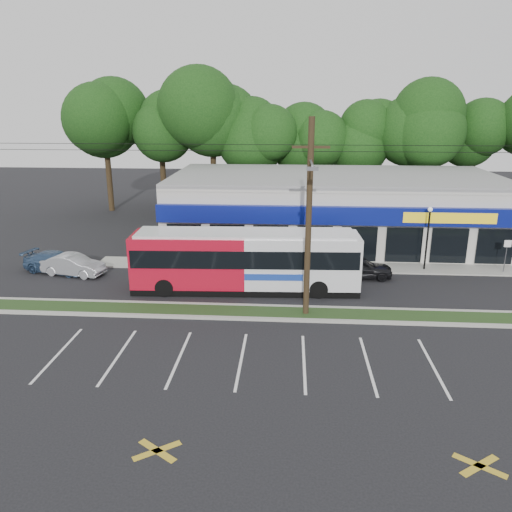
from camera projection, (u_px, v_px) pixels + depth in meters
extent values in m
plane|color=black|center=(247.00, 321.00, 25.27)|extent=(120.00, 120.00, 0.00)
cube|color=#213616|center=(248.00, 312.00, 26.20)|extent=(40.00, 1.60, 0.12)
cube|color=#9E9E93|center=(247.00, 319.00, 25.39)|extent=(40.00, 0.25, 0.14)
cube|color=#9E9E93|center=(250.00, 306.00, 27.01)|extent=(40.00, 0.25, 0.14)
cube|color=#9E9E93|center=(332.00, 267.00, 33.50)|extent=(32.00, 2.20, 0.10)
cube|color=beige|center=(333.00, 210.00, 39.42)|extent=(25.00, 12.00, 5.00)
cube|color=navy|center=(341.00, 216.00, 33.20)|extent=(25.00, 0.50, 1.20)
cube|color=black|center=(340.00, 244.00, 33.97)|extent=(24.00, 0.12, 2.40)
cube|color=yellow|center=(450.00, 218.00, 32.48)|extent=(6.00, 0.06, 0.70)
cube|color=gray|center=(335.00, 176.00, 38.64)|extent=(25.00, 12.00, 0.30)
cylinder|color=black|center=(309.00, 221.00, 24.55)|extent=(0.30, 0.30, 10.00)
cube|color=black|center=(311.00, 147.00, 23.49)|extent=(1.80, 0.12, 0.12)
cylinder|color=#59595E|center=(312.00, 163.00, 22.52)|extent=(0.10, 2.40, 0.10)
cube|color=#59595E|center=(313.00, 169.00, 21.31)|extent=(0.50, 0.25, 0.15)
cylinder|color=black|center=(248.00, 145.00, 23.66)|extent=(50.00, 0.02, 0.02)
cylinder|color=black|center=(248.00, 151.00, 23.74)|extent=(50.00, 0.02, 0.02)
cylinder|color=black|center=(427.00, 241.00, 32.35)|extent=(0.12, 0.12, 4.00)
sphere|color=silver|center=(430.00, 209.00, 31.73)|extent=(0.30, 0.30, 0.30)
cylinder|color=#59595E|center=(505.00, 257.00, 32.09)|extent=(0.06, 0.06, 2.20)
cube|color=white|center=(508.00, 244.00, 31.78)|extent=(0.45, 0.04, 0.45)
cylinder|color=black|center=(111.00, 183.00, 50.26)|extent=(0.56, 0.56, 5.72)
sphere|color=black|center=(106.00, 126.00, 48.61)|extent=(6.76, 6.76, 6.76)
cylinder|color=black|center=(160.00, 183.00, 49.93)|extent=(0.56, 0.56, 5.72)
sphere|color=black|center=(156.00, 126.00, 48.28)|extent=(6.76, 6.76, 6.76)
cylinder|color=black|center=(209.00, 184.00, 49.60)|extent=(0.56, 0.56, 5.72)
sphere|color=black|center=(207.00, 126.00, 47.96)|extent=(6.76, 6.76, 6.76)
cylinder|color=black|center=(259.00, 184.00, 49.28)|extent=(0.56, 0.56, 5.72)
sphere|color=black|center=(259.00, 126.00, 47.63)|extent=(6.76, 6.76, 6.76)
cylinder|color=black|center=(310.00, 185.00, 48.95)|extent=(0.56, 0.56, 5.72)
sphere|color=black|center=(312.00, 126.00, 47.30)|extent=(6.76, 6.76, 6.76)
cylinder|color=black|center=(361.00, 186.00, 48.62)|extent=(0.56, 0.56, 5.72)
sphere|color=black|center=(365.00, 126.00, 46.98)|extent=(6.76, 6.76, 6.76)
cylinder|color=black|center=(413.00, 186.00, 48.30)|extent=(0.56, 0.56, 5.72)
sphere|color=black|center=(419.00, 127.00, 46.65)|extent=(6.76, 6.76, 6.76)
cylinder|color=black|center=(466.00, 187.00, 47.97)|extent=(0.56, 0.56, 5.72)
sphere|color=black|center=(474.00, 127.00, 46.32)|extent=(6.76, 6.76, 6.76)
cube|color=#B30D23|center=(190.00, 259.00, 29.12)|extent=(6.64, 2.99, 3.00)
cube|color=silver|center=(302.00, 260.00, 28.95)|extent=(6.64, 2.99, 3.00)
cube|color=black|center=(246.00, 286.00, 29.52)|extent=(13.17, 3.20, 0.38)
cube|color=black|center=(245.00, 253.00, 28.93)|extent=(12.92, 3.30, 1.04)
cube|color=black|center=(359.00, 257.00, 28.80)|extent=(0.15, 2.32, 1.53)
cube|color=#193899|center=(274.00, 277.00, 27.86)|extent=(3.27, 0.16, 0.38)
cube|color=silver|center=(245.00, 233.00, 28.58)|extent=(12.51, 2.96, 0.20)
cylinder|color=black|center=(164.00, 288.00, 28.37)|extent=(1.06, 0.35, 1.05)
cylinder|color=black|center=(173.00, 273.00, 30.74)|extent=(1.06, 0.35, 1.05)
cylinder|color=black|center=(319.00, 289.00, 28.13)|extent=(1.06, 0.35, 1.05)
cylinder|color=black|center=(315.00, 275.00, 30.51)|extent=(1.06, 0.35, 1.05)
imported|color=black|center=(359.00, 267.00, 31.34)|extent=(4.18, 1.81, 1.40)
imported|color=#97999E|center=(73.00, 265.00, 31.88)|extent=(4.25, 2.21, 1.33)
imported|color=navy|center=(57.00, 262.00, 32.47)|extent=(4.83, 2.82, 1.31)
imported|color=silver|center=(323.00, 270.00, 30.47)|extent=(0.72, 0.68, 1.65)
imported|color=silver|center=(288.00, 257.00, 33.00)|extent=(1.02, 0.97, 1.65)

